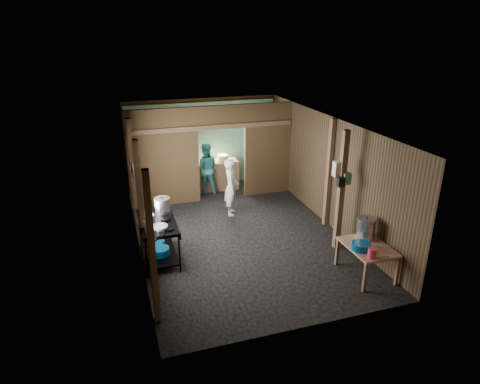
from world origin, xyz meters
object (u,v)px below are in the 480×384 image
object	(u,v)px
gas_range	(159,240)
cook	(231,187)
prep_table	(366,260)
pink_bucket	(372,253)
yellow_tub	(223,158)
stove_pot_large	(162,206)
stock_pot	(366,229)

from	to	relation	value
gas_range	cook	xyz separation A→B (m)	(2.06, 1.71, 0.31)
gas_range	cook	size ratio (longest dim) A/B	0.99
prep_table	pink_bucket	bearing A→B (deg)	-115.94
prep_table	cook	size ratio (longest dim) A/B	0.72
gas_range	yellow_tub	distance (m)	4.30
gas_range	yellow_tub	world-z (taller)	yellow_tub
pink_bucket	cook	size ratio (longest dim) A/B	0.12
stove_pot_large	pink_bucket	size ratio (longest dim) A/B	1.85
prep_table	stove_pot_large	distance (m)	4.25
prep_table	pink_bucket	world-z (taller)	pink_bucket
gas_range	pink_bucket	world-z (taller)	gas_range
stock_pot	pink_bucket	size ratio (longest dim) A/B	2.46
stock_pot	yellow_tub	world-z (taller)	stock_pot
gas_range	pink_bucket	bearing A→B (deg)	-32.20
cook	gas_range	bearing A→B (deg)	146.32
stock_pot	cook	bearing A→B (deg)	118.87
prep_table	stock_pot	world-z (taller)	stock_pot
pink_bucket	yellow_tub	bearing A→B (deg)	101.41
stock_pot	pink_bucket	world-z (taller)	stock_pot
gas_range	stove_pot_large	xyz separation A→B (m)	(0.17, 0.41, 0.57)
stock_pot	cook	xyz separation A→B (m)	(-1.78, 3.23, -0.09)
stove_pot_large	stock_pot	bearing A→B (deg)	-27.78
prep_table	pink_bucket	size ratio (longest dim) A/B	5.85
prep_table	yellow_tub	bearing A→B (deg)	104.11
yellow_tub	cook	size ratio (longest dim) A/B	0.22
cook	yellow_tub	bearing A→B (deg)	7.52
stock_pot	pink_bucket	distance (m)	0.77
gas_range	cook	distance (m)	2.69
gas_range	stock_pot	size ratio (longest dim) A/B	3.27
gas_range	stock_pot	bearing A→B (deg)	-21.60
yellow_tub	prep_table	bearing A→B (deg)	-75.89
yellow_tub	cook	distance (m)	1.89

